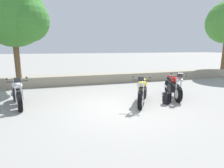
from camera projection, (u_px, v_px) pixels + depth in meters
ground_plane at (118, 108)px, 6.53m from camera, size 120.00×120.00×0.00m
stone_wall at (94, 79)px, 11.00m from camera, size 36.00×0.80×0.55m
motorcycle_silver_near_left at (18, 93)px, 6.72m from camera, size 0.87×2.03×1.18m
motorcycle_yellow_centre at (142, 91)px, 7.01m from camera, size 1.21×1.86×1.18m
motorcycle_red_far_right at (173, 86)px, 7.88m from camera, size 0.91×2.01×1.18m
rider_backpack at (167, 97)px, 7.02m from camera, size 0.35×0.34×0.47m
leafy_tree_far_left at (16, 16)px, 8.93m from camera, size 3.39×3.23×4.84m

